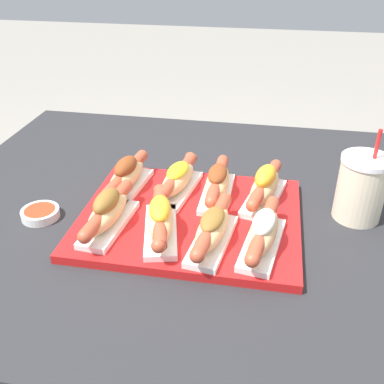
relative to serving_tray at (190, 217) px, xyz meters
name	(u,v)px	position (x,y,z in m)	size (l,w,h in m)	color
patio_table	(179,320)	(-0.04, 0.07, -0.37)	(1.10, 0.98, 0.73)	#232326
serving_tray	(190,217)	(0.00, 0.00, 0.00)	(0.44, 0.36, 0.02)	red
hot_dog_0	(108,212)	(-0.15, -0.07, 0.04)	(0.08, 0.21, 0.08)	white
hot_dog_1	(159,219)	(-0.04, -0.08, 0.04)	(0.10, 0.21, 0.07)	white
hot_dog_2	(212,229)	(0.06, -0.09, 0.04)	(0.08, 0.21, 0.07)	white
hot_dog_3	(263,232)	(0.15, -0.09, 0.04)	(0.09, 0.21, 0.07)	white
hot_dog_4	(127,176)	(-0.16, 0.07, 0.04)	(0.08, 0.21, 0.08)	white
hot_dog_5	(176,179)	(-0.05, 0.08, 0.04)	(0.09, 0.21, 0.06)	white
hot_dog_6	(217,183)	(0.04, 0.08, 0.04)	(0.06, 0.21, 0.07)	white
hot_dog_7	(265,186)	(0.15, 0.08, 0.04)	(0.10, 0.21, 0.08)	white
sauce_bowl	(40,213)	(-0.31, -0.04, 0.00)	(0.08, 0.08, 0.02)	white
drink_cup	(361,188)	(0.34, 0.08, 0.06)	(0.10, 0.10, 0.20)	beige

